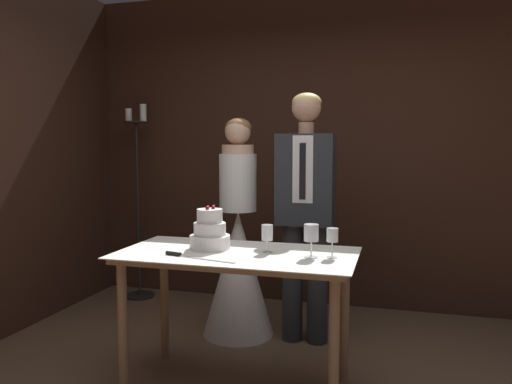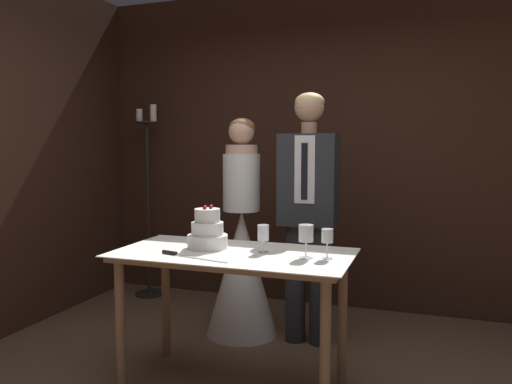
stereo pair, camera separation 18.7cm
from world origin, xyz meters
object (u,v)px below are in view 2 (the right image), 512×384
bride (242,257)px  candle_stand (148,207)px  tiered_cake (207,232)px  groom (308,205)px  cake_table (233,270)px  wine_glass_middle (263,234)px  cake_knife (182,255)px  wine_glass_near (327,237)px  wine_glass_far (306,235)px

bride → candle_stand: candle_stand is taller
tiered_cake → candle_stand: 1.89m
candle_stand → groom: bearing=-20.6°
cake_table → wine_glass_middle: wine_glass_middle is taller
cake_knife → wine_glass_near: (0.79, 0.21, 0.11)m
wine_glass_near → bride: bride is taller
cake_table → wine_glass_near: wine_glass_near is taller
cake_table → groom: bearing=72.6°
cake_knife → cake_table: bearing=52.6°
wine_glass_near → wine_glass_middle: size_ratio=1.02×
tiered_cake → wine_glass_middle: tiered_cake is taller
wine_glass_far → bride: bearing=129.8°
wine_glass_far → groom: 0.86m
groom → wine_glass_middle: bearing=-96.2°
wine_glass_middle → tiered_cake: bearing=177.9°
bride → cake_table: bearing=-72.6°
groom → cake_knife: bearing=-115.7°
wine_glass_near → wine_glass_far: bearing=-167.8°
wine_glass_middle → bride: 0.95m
wine_glass_middle → candle_stand: bearing=138.9°
wine_glass_near → wine_glass_far: size_ratio=0.89×
wine_glass_far → bride: 1.14m
cake_table → cake_knife: 0.33m
cake_table → wine_glass_far: size_ratio=7.40×
wine_glass_near → cake_table: bearing=-179.0°
bride → groom: bearing=-0.0°
cake_knife → wine_glass_middle: (0.40, 0.24, 0.10)m
cake_table → bride: bearing=107.4°
cake_table → cake_knife: cake_knife is taller
cake_table → groom: (0.26, 0.82, 0.31)m
wine_glass_near → groom: size_ratio=0.09×
cake_table → wine_glass_far: 0.50m
wine_glass_near → bride: size_ratio=0.10×
candle_stand → cake_table: bearing=-45.2°
candle_stand → wine_glass_middle: bearing=-41.1°
wine_glass_near → bride: 1.19m
cake_knife → candle_stand: 2.06m
tiered_cake → wine_glass_near: tiered_cake is taller
cake_knife → candle_stand: (-1.22, 1.66, 0.02)m
candle_stand → cake_knife: bearing=-53.6°
cake_table → cake_knife: bearing=-139.8°
cake_knife → wine_glass_near: bearing=27.1°
tiered_cake → candle_stand: bearing=132.0°
wine_glass_far → groom: size_ratio=0.10×
groom → wine_glass_far: bearing=-77.7°
wine_glass_middle → cake_knife: bearing=-149.4°
cake_knife → wine_glass_far: size_ratio=2.39×
tiered_cake → wine_glass_far: bearing=-6.4°
cake_table → tiered_cake: bearing=163.5°
tiered_cake → wine_glass_middle: bearing=-2.1°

